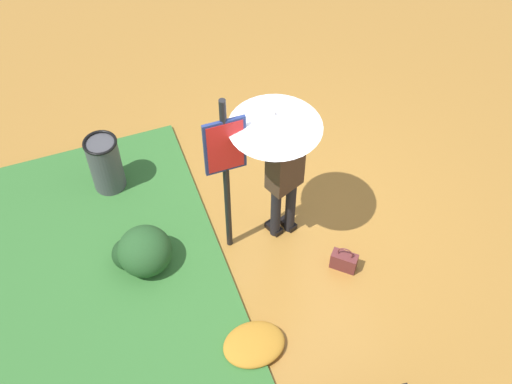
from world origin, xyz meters
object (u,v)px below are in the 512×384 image
object	(u,v)px
person_with_umbrella	(280,144)
trash_bin	(106,165)
info_sign_post	(226,163)
handbag	(344,261)

from	to	relation	value
person_with_umbrella	trash_bin	bearing A→B (deg)	-39.32
trash_bin	info_sign_post	bearing A→B (deg)	129.88
trash_bin	handbag	bearing A→B (deg)	136.82
person_with_umbrella	handbag	size ratio (longest dim) A/B	5.53
info_sign_post	trash_bin	xyz separation A→B (m)	(1.15, -1.38, -1.03)
info_sign_post	trash_bin	bearing A→B (deg)	-50.12
trash_bin	person_with_umbrella	bearing A→B (deg)	140.68
person_with_umbrella	handbag	xyz separation A→B (m)	(-0.55, 0.73, -1.42)
info_sign_post	trash_bin	distance (m)	2.07
person_with_umbrella	trash_bin	world-z (taller)	person_with_umbrella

